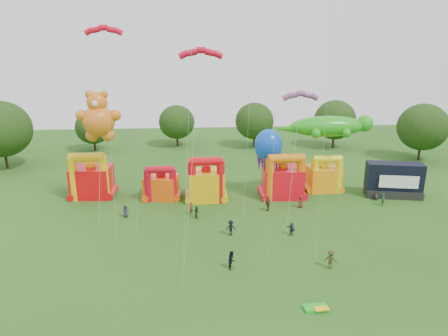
{
  "coord_description": "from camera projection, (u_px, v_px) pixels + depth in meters",
  "views": [
    {
      "loc": [
        -4.55,
        -27.05,
        20.79
      ],
      "look_at": [
        -1.23,
        18.0,
        7.13
      ],
      "focal_mm": 32.0,
      "sensor_mm": 36.0,
      "label": 1
    }
  ],
  "objects": [
    {
      "name": "tree_ring",
      "position": [
        241.0,
        244.0,
        30.86
      ],
      "size": [
        126.5,
        128.64,
        12.07
      ],
      "color": "#352314",
      "rests_on": "ground"
    },
    {
      "name": "spectator_8",
      "position": [
        232.0,
        260.0,
        38.96
      ],
      "size": [
        0.95,
        1.08,
        1.86
      ],
      "primitive_type": "imported",
      "rotation": [
        0.0,
        0.0,
        1.25
      ],
      "color": "black",
      "rests_on": "ground"
    },
    {
      "name": "spectator_2",
      "position": [
        197.0,
        212.0,
        50.49
      ],
      "size": [
        0.91,
        0.99,
        1.64
      ],
      "primitive_type": "imported",
      "rotation": [
        0.0,
        0.0,
        2.03
      ],
      "color": "#173B20",
      "rests_on": "ground"
    },
    {
      "name": "spectator_6",
      "position": [
        301.0,
        202.0,
        53.83
      ],
      "size": [
        0.95,
        0.93,
        1.66
      ],
      "primitive_type": "imported",
      "rotation": [
        0.0,
        0.0,
        5.56
      ],
      "color": "maroon",
      "rests_on": "ground"
    },
    {
      "name": "ground",
      "position": [
        256.0,
        317.0,
        32.16
      ],
      "size": [
        160.0,
        160.0,
        0.0
      ],
      "primitive_type": "plane",
      "color": "#214D15",
      "rests_on": "ground"
    },
    {
      "name": "spectator_9",
      "position": [
        331.0,
        259.0,
        38.98
      ],
      "size": [
        1.41,
        1.15,
        1.91
      ],
      "primitive_type": "imported",
      "rotation": [
        0.0,
        0.0,
        2.72
      ],
      "color": "#363215",
      "rests_on": "ground"
    },
    {
      "name": "octopus_kite",
      "position": [
        268.0,
        155.0,
        57.05
      ],
      "size": [
        4.0,
        5.83,
        9.84
      ],
      "color": "blue",
      "rests_on": "ground"
    },
    {
      "name": "bouncy_castle_0",
      "position": [
        92.0,
        179.0,
        57.35
      ],
      "size": [
        5.69,
        4.69,
        6.89
      ],
      "color": "red",
      "rests_on": "ground"
    },
    {
      "name": "teddy_bear_kite",
      "position": [
        99.0,
        131.0,
        51.35
      ],
      "size": [
        5.76,
        8.01,
        15.73
      ],
      "color": "orange",
      "rests_on": "ground"
    },
    {
      "name": "parafoil_kites",
      "position": [
        199.0,
        148.0,
        44.54
      ],
      "size": [
        27.86,
        15.98,
        24.06
      ],
      "color": "red",
      "rests_on": "ground"
    },
    {
      "name": "bouncy_castle_3",
      "position": [
        283.0,
        180.0,
        57.35
      ],
      "size": [
        5.98,
        4.93,
        6.77
      ],
      "color": "red",
      "rests_on": "ground"
    },
    {
      "name": "spectator_1",
      "position": [
        191.0,
        208.0,
        51.68
      ],
      "size": [
        0.7,
        0.73,
        1.68
      ],
      "primitive_type": "imported",
      "rotation": [
        0.0,
        0.0,
        0.88
      ],
      "color": "brown",
      "rests_on": "ground"
    },
    {
      "name": "bouncy_castle_2",
      "position": [
        206.0,
        183.0,
        56.14
      ],
      "size": [
        5.15,
        4.18,
        6.61
      ],
      "color": "#E6AB0C",
      "rests_on": "ground"
    },
    {
      "name": "stage_trailer",
      "position": [
        394.0,
        180.0,
        57.62
      ],
      "size": [
        8.17,
        4.43,
        5.02
      ],
      "color": "black",
      "rests_on": "ground"
    },
    {
      "name": "diamond_kites",
      "position": [
        235.0,
        99.0,
        40.93
      ],
      "size": [
        21.41,
        21.95,
        34.67
      ],
      "color": "#C03009",
      "rests_on": "ground"
    },
    {
      "name": "bouncy_castle_4",
      "position": [
        324.0,
        177.0,
        59.89
      ],
      "size": [
        4.98,
        4.11,
        5.81
      ],
      "color": "orange",
      "rests_on": "ground"
    },
    {
      "name": "bouncy_castle_1",
      "position": [
        161.0,
        185.0,
        56.83
      ],
      "size": [
        5.13,
        4.45,
        5.16
      ],
      "color": "#F1530D",
      "rests_on": "ground"
    },
    {
      "name": "gecko_kite",
      "position": [
        329.0,
        139.0,
        56.48
      ],
      "size": [
        14.34,
        6.88,
        11.69
      ],
      "color": "#249F16",
      "rests_on": "ground"
    },
    {
      "name": "spectator_0",
      "position": [
        125.0,
        211.0,
        50.81
      ],
      "size": [
        0.91,
        0.75,
        1.6
      ],
      "primitive_type": "imported",
      "rotation": [
        0.0,
        0.0,
        0.36
      ],
      "color": "#24233B",
      "rests_on": "ground"
    },
    {
      "name": "spectator_4",
      "position": [
        268.0,
        204.0,
        52.79
      ],
      "size": [
        1.19,
        1.08,
        1.95
      ],
      "primitive_type": "imported",
      "rotation": [
        0.0,
        0.0,
        3.81
      ],
      "color": "#44351B",
      "rests_on": "ground"
    },
    {
      "name": "spectator_7",
      "position": [
        383.0,
        199.0,
        54.53
      ],
      "size": [
        0.75,
        0.77,
        1.78
      ],
      "primitive_type": "imported",
      "rotation": [
        0.0,
        0.0,
        0.83
      ],
      "color": "#1B442D",
      "rests_on": "ground"
    },
    {
      "name": "folded_kite_bundle",
      "position": [
        316.0,
        308.0,
        32.99
      ],
      "size": [
        2.07,
        1.22,
        0.31
      ],
      "color": "green",
      "rests_on": "ground"
    },
    {
      "name": "spectator_3",
      "position": [
        231.0,
        228.0,
        45.87
      ],
      "size": [
        1.2,
        0.7,
        1.85
      ],
      "primitive_type": "imported",
      "rotation": [
        0.0,
        0.0,
        3.16
      ],
      "color": "black",
      "rests_on": "ground"
    },
    {
      "name": "spectator_5",
      "position": [
        291.0,
        229.0,
        45.92
      ],
      "size": [
        1.04,
        1.5,
        1.55
      ],
      "primitive_type": "imported",
      "rotation": [
        0.0,
        0.0,
        5.16
      ],
      "color": "#2D2844",
      "rests_on": "ground"
    }
  ]
}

